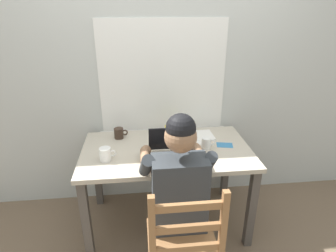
% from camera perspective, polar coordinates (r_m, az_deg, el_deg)
% --- Properties ---
extents(ground_plane, '(8.00, 8.00, 0.00)m').
position_cam_1_polar(ground_plane, '(2.72, -0.28, -18.42)').
color(ground_plane, brown).
extents(back_wall, '(6.00, 0.08, 2.60)m').
position_cam_1_polar(back_wall, '(2.54, -1.44, 11.65)').
color(back_wall, beige).
rests_on(back_wall, ground).
extents(desk, '(1.34, 0.77, 0.74)m').
position_cam_1_polar(desk, '(2.34, -0.31, -6.69)').
color(desk, '#BCB29E').
rests_on(desk, ground).
extents(seated_person, '(0.50, 0.60, 1.25)m').
position_cam_1_polar(seated_person, '(1.94, 1.83, -12.10)').
color(seated_person, '#33383D').
rests_on(seated_person, ground).
extents(wooden_chair, '(0.42, 0.42, 0.95)m').
position_cam_1_polar(wooden_chair, '(1.87, 3.03, -22.71)').
color(wooden_chair, olive).
rests_on(wooden_chair, ground).
extents(laptop, '(0.33, 0.31, 0.23)m').
position_cam_1_polar(laptop, '(2.14, 0.71, -5.22)').
color(laptop, black).
rests_on(laptop, desk).
extents(computer_mouse, '(0.06, 0.10, 0.03)m').
position_cam_1_polar(computer_mouse, '(2.15, 7.97, -6.32)').
color(computer_mouse, black).
rests_on(computer_mouse, desk).
extents(coffee_mug_white, '(0.12, 0.09, 0.10)m').
position_cam_1_polar(coffee_mug_white, '(2.16, -12.34, -5.52)').
color(coffee_mug_white, white).
rests_on(coffee_mug_white, desk).
extents(coffee_mug_dark, '(0.12, 0.08, 0.09)m').
position_cam_1_polar(coffee_mug_dark, '(2.49, -9.73, -1.42)').
color(coffee_mug_dark, '#38281E').
rests_on(coffee_mug_dark, desk).
extents(coffee_mug_spare, '(0.11, 0.07, 0.09)m').
position_cam_1_polar(coffee_mug_spare, '(2.30, 7.68, -3.41)').
color(coffee_mug_spare, white).
rests_on(coffee_mug_spare, desk).
extents(book_stack_main, '(0.21, 0.15, 0.10)m').
position_cam_1_polar(book_stack_main, '(2.45, 1.36, -1.42)').
color(book_stack_main, gold).
rests_on(book_stack_main, desk).
extents(paper_pile_near_laptop, '(0.22, 0.17, 0.01)m').
position_cam_1_polar(paper_pile_near_laptop, '(2.41, 4.76, -3.11)').
color(paper_pile_near_laptop, white).
rests_on(paper_pile_near_laptop, desk).
extents(paper_pile_back_corner, '(0.22, 0.21, 0.01)m').
position_cam_1_polar(paper_pile_back_corner, '(2.52, 6.61, -1.89)').
color(paper_pile_back_corner, white).
rests_on(paper_pile_back_corner, desk).
extents(landscape_photo_print, '(0.15, 0.11, 0.00)m').
position_cam_1_polar(landscape_photo_print, '(2.39, 11.24, -3.75)').
color(landscape_photo_print, teal).
rests_on(landscape_photo_print, desk).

